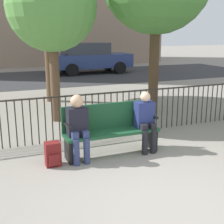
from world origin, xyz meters
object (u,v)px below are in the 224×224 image
Objects in this scene: seated_person_1 at (146,119)px; tree_2 at (52,7)px; seated_person_0 at (78,124)px; park_bench at (110,127)px; parked_car_0 at (90,57)px; backpack at (53,154)px.

seated_person_1 is 3.56m from tree_2.
seated_person_0 is 1.04× the size of seated_person_1.
park_bench is at bearing 11.59° from seated_person_0.
seated_person_0 is at bearing -109.05° from parked_car_0.
seated_person_0 reaches higher than backpack.
seated_person_1 is at bearing -67.64° from tree_2.
parked_car_0 is (2.58, 11.18, 0.22)m from seated_person_1.
seated_person_1 is 0.29× the size of tree_2.
parked_car_0 is at bearing 66.69° from tree_2.
seated_person_0 is 0.65m from backpack.
seated_person_0 is 11.83m from parked_car_0.
tree_2 is (-1.09, 2.66, 2.11)m from seated_person_1.
seated_person_0 is 1.28m from seated_person_1.
backpack is at bearing -175.70° from seated_person_0.
seated_person_0 is at bearing 4.30° from backpack.
backpack is (-1.74, -0.03, -0.42)m from seated_person_1.
backpack is at bearing -103.44° from tree_2.
park_bench is 0.41× the size of parked_car_0.
tree_2 reaches higher than park_bench.
tree_2 is (0.64, 2.69, 2.53)m from backpack.
parked_car_0 is at bearing 68.95° from backpack.
seated_person_0 reaches higher than seated_person_1.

